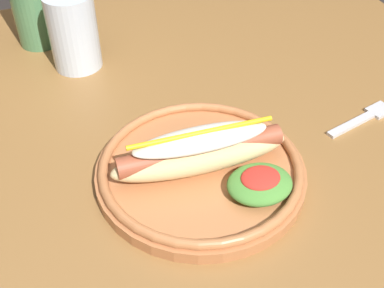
# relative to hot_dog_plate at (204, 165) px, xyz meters

# --- Properties ---
(dining_table) EXTENTS (1.22, 0.99, 0.74)m
(dining_table) POSITION_rel_hot_dog_plate_xyz_m (-0.08, 0.08, -0.12)
(dining_table) COLOR olive
(dining_table) RESTS_ON ground_plane
(hot_dog_plate) EXTENTS (0.26, 0.26, 0.08)m
(hot_dog_plate) POSITION_rel_hot_dog_plate_xyz_m (0.00, 0.00, 0.00)
(hot_dog_plate) COLOR #B77042
(hot_dog_plate) RESTS_ON dining_table
(fork) EXTENTS (0.12, 0.05, 0.00)m
(fork) POSITION_rel_hot_dog_plate_xyz_m (0.26, 0.03, -0.02)
(fork) COLOR silver
(fork) RESTS_ON dining_table
(water_cup) EXTENTS (0.08, 0.08, 0.12)m
(water_cup) POSITION_rel_hot_dog_plate_xyz_m (-0.10, 0.32, 0.04)
(water_cup) COLOR silver
(water_cup) RESTS_ON dining_table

